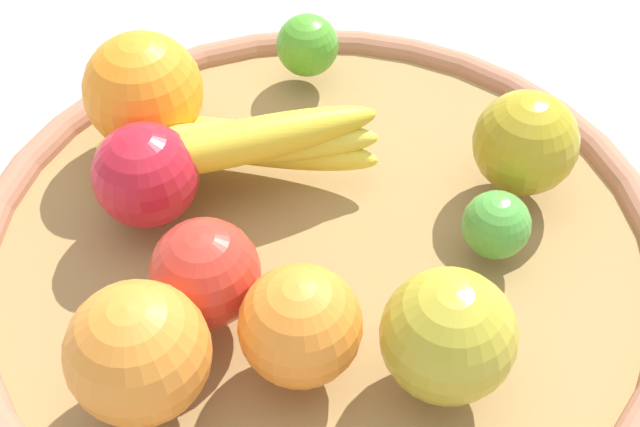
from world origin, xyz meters
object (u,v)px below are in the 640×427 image
at_px(lime_0, 496,225).
at_px(banana_bunch, 240,143).
at_px(apple_0, 448,336).
at_px(apple_1, 526,143).
at_px(orange_0, 300,326).
at_px(lime_1, 307,45).
at_px(orange_1, 138,353).
at_px(orange_2, 143,91).
at_px(apple_3, 146,175).
at_px(apple_2, 205,273).

bearing_deg(lime_0, banana_bunch, -149.09).
bearing_deg(lime_0, apple_0, -59.79).
bearing_deg(apple_1, orange_0, -81.25).
xyz_separation_m(lime_1, orange_1, (0.18, -0.24, 0.02)).
bearing_deg(lime_1, orange_1, -52.94).
bearing_deg(orange_1, lime_0, 81.09).
bearing_deg(orange_2, apple_3, -28.41).
height_order(apple_0, apple_3, apple_0).
distance_m(apple_3, orange_0, 0.15).
bearing_deg(orange_2, lime_1, 87.99).
bearing_deg(orange_2, orange_0, -6.48).
distance_m(banana_bunch, apple_2, 0.12).
bearing_deg(lime_0, apple_3, -134.49).
bearing_deg(lime_0, orange_0, -90.87).
height_order(orange_2, orange_1, orange_2).
relative_size(apple_0, lime_0, 1.73).
height_order(banana_bunch, apple_0, apple_0).
xyz_separation_m(banana_bunch, orange_0, (0.15, -0.06, 0.01)).
bearing_deg(lime_0, orange_2, -151.11).
xyz_separation_m(lime_0, orange_0, (-0.00, -0.15, 0.01)).
bearing_deg(apple_2, apple_1, 81.87).
relative_size(apple_2, orange_0, 0.94).
bearing_deg(orange_2, apple_1, 43.58).
bearing_deg(apple_0, apple_2, -145.68).
height_order(banana_bunch, lime_1, banana_bunch).
relative_size(orange_0, orange_1, 0.88).
bearing_deg(apple_3, apple_0, 18.55).
height_order(apple_3, orange_1, orange_1).
distance_m(apple_0, orange_1, 0.16).
xyz_separation_m(orange_2, apple_2, (0.16, -0.05, -0.01)).
bearing_deg(orange_0, banana_bunch, 159.13).
xyz_separation_m(apple_0, orange_2, (-0.27, -0.03, 0.00)).
bearing_deg(lime_1, banana_bunch, -57.45).
height_order(orange_2, apple_1, orange_2).
xyz_separation_m(lime_0, apple_3, (-0.15, -0.16, 0.01)).
relative_size(orange_2, apple_1, 1.18).
distance_m(orange_2, orange_0, 0.22).
bearing_deg(apple_2, orange_1, -62.75).
bearing_deg(banana_bunch, orange_1, -49.87).
bearing_deg(orange_1, banana_bunch, 130.13).
bearing_deg(lime_1, lime_0, -3.32).
xyz_separation_m(apple_3, orange_1, (0.12, -0.07, 0.00)).
bearing_deg(orange_2, apple_0, 7.01).
relative_size(lime_1, apple_2, 0.73).
distance_m(apple_0, orange_0, 0.08).
relative_size(banana_bunch, orange_2, 2.28).
relative_size(apple_2, apple_3, 0.95).
height_order(apple_2, orange_0, orange_0).
bearing_deg(banana_bunch, lime_1, 122.55).
distance_m(apple_0, lime_1, 0.29).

